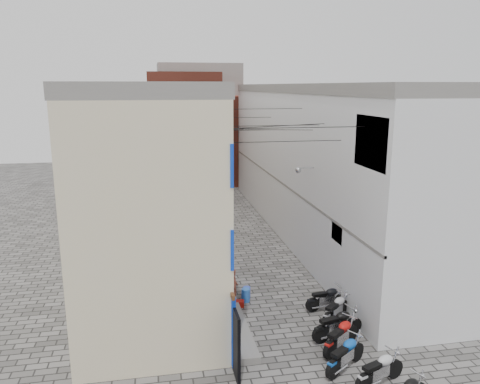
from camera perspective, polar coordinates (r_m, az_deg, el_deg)
ground at (r=16.68m, az=8.28°, el=-19.50°), size 90.00×90.00×0.00m
plinth at (r=27.83m, az=-4.49°, el=-5.57°), size 0.90×26.00×0.25m
building_left at (r=26.59m, az=-10.94°, el=3.08°), size 5.10×27.00×9.00m
building_right at (r=28.39m, az=9.67°, el=3.75°), size 5.94×26.00×9.00m
building_far_brick_left at (r=41.55m, az=-6.85°, el=7.35°), size 6.00×6.00×10.00m
building_far_brick_right at (r=44.25m, az=-0.49°, el=6.47°), size 5.00×6.00×8.00m
building_far_concrete at (r=47.64m, az=-4.95°, el=8.69°), size 8.00×5.00×11.00m
far_shopfront at (r=39.53m, az=-3.52°, el=1.58°), size 2.00×0.30×2.40m
overhead_wires at (r=21.54m, az=2.26°, el=8.12°), size 5.80×13.02×1.32m
motorcycle_b at (r=15.66m, az=16.72°, el=-19.88°), size 2.03×1.26×1.12m
motorcycle_c at (r=16.10m, az=12.77°, el=-18.58°), size 2.02×1.65×1.16m
motorcycle_d at (r=17.05m, az=12.24°, el=-16.59°), size 2.03×1.75×1.19m
motorcycle_e at (r=17.70m, az=11.82°, el=-15.36°), size 2.19×1.16×1.21m
motorcycle_f at (r=18.86m, az=11.68°, el=-13.66°), size 1.89×1.68×1.12m
motorcycle_g at (r=19.69m, az=10.57°, el=-12.49°), size 1.93×0.81×1.08m
person_a at (r=19.07m, az=-0.81°, el=-11.50°), size 0.42×0.60×1.56m
person_b at (r=20.93m, az=-2.71°, el=-9.29°), size 0.93×0.93×1.52m
water_jug_near at (r=20.15m, az=0.68°, el=-12.46°), size 0.36×0.36×0.56m
water_jug_far at (r=20.49m, az=0.82°, el=-12.13°), size 0.38×0.38×0.48m
red_crate at (r=19.80m, az=-0.11°, el=-13.44°), size 0.45×0.37×0.25m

